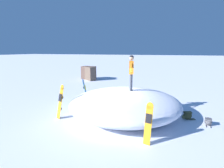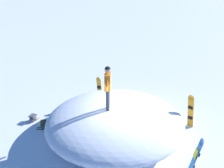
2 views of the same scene
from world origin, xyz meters
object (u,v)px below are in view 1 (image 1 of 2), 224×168
snowboarder_standing (131,69)px  snowboard_secondary_upright (148,123)px  backpack_near (208,122)px  snowboard_primary_upright (60,101)px  backpack_far (187,116)px  snowboard_tertiary_upright (85,90)px

snowboarder_standing → snowboard_secondary_upright: bearing=-154.2°
backpack_near → snowboard_primary_upright: bearing=102.0°
backpack_near → snowboarder_standing: bearing=87.6°
backpack_near → backpack_far: size_ratio=0.79×
snowboard_secondary_upright → snowboard_tertiary_upright: bearing=49.7°
snowboard_primary_upright → backpack_far: (1.83, -6.03, -0.66)m
snowboard_secondary_upright → snowboard_tertiary_upright: 6.16m
snowboard_secondary_upright → backpack_far: 3.29m
snowboarder_standing → backpack_near: size_ratio=3.34×
backpack_near → backpack_far: backpack_far is taller
snowboarder_standing → backpack_far: (0.21, -2.81, -2.21)m
snowboard_primary_upright → backpack_far: snowboard_primary_upright is taller
snowboard_tertiary_upright → backpack_far: bearing=-100.3°
snowboard_primary_upright → backpack_far: bearing=-73.1°
snowboarder_standing → backpack_near: snowboarder_standing is taller
snowboard_primary_upright → backpack_near: (1.47, -6.90, -0.71)m
snowboarder_standing → backpack_far: bearing=-85.6°
snowboarder_standing → backpack_far: snowboarder_standing is taller
snowboard_secondary_upright → snowboard_tertiary_upright: (3.99, 4.70, -0.01)m
snowboard_secondary_upright → backpack_far: snowboard_secondary_upright is taller
snowboarder_standing → snowboard_tertiary_upright: 4.02m
snowboard_tertiary_upright → backpack_near: snowboard_tertiary_upright is taller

